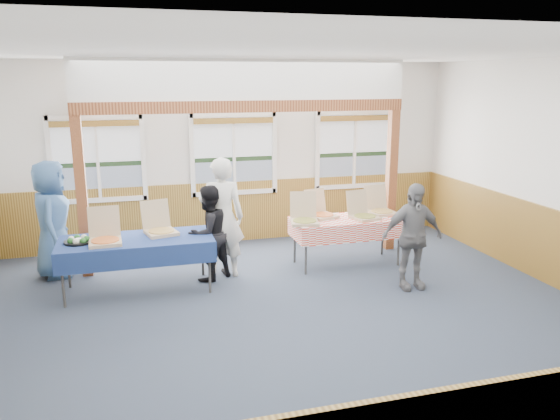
{
  "coord_description": "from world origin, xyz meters",
  "views": [
    {
      "loc": [
        -1.78,
        -6.03,
        2.91
      ],
      "look_at": [
        0.17,
        1.0,
        1.14
      ],
      "focal_mm": 35.0,
      "sensor_mm": 36.0,
      "label": 1
    }
  ],
  "objects_px": {
    "table_left": "(136,242)",
    "table_right": "(347,222)",
    "man_blue": "(52,219)",
    "person_grey": "(412,236)",
    "woman_white": "(222,218)",
    "woman_black": "(208,233)"
  },
  "relations": [
    {
      "from": "person_grey",
      "to": "woman_black",
      "type": "bearing_deg",
      "value": 160.42
    },
    {
      "from": "table_left",
      "to": "woman_white",
      "type": "bearing_deg",
      "value": 27.72
    },
    {
      "from": "table_left",
      "to": "man_blue",
      "type": "height_order",
      "value": "man_blue"
    },
    {
      "from": "woman_black",
      "to": "man_blue",
      "type": "bearing_deg",
      "value": -51.89
    },
    {
      "from": "man_blue",
      "to": "woman_black",
      "type": "bearing_deg",
      "value": -108.26
    },
    {
      "from": "table_left",
      "to": "woman_black",
      "type": "bearing_deg",
      "value": 25.11
    },
    {
      "from": "table_left",
      "to": "person_grey",
      "type": "relative_size",
      "value": 1.48
    },
    {
      "from": "person_grey",
      "to": "man_blue",
      "type": "bearing_deg",
      "value": 161.84
    },
    {
      "from": "table_right",
      "to": "man_blue",
      "type": "relative_size",
      "value": 1.07
    },
    {
      "from": "woman_white",
      "to": "woman_black",
      "type": "bearing_deg",
      "value": 32.26
    },
    {
      "from": "table_right",
      "to": "woman_white",
      "type": "height_order",
      "value": "woman_white"
    },
    {
      "from": "table_right",
      "to": "person_grey",
      "type": "relative_size",
      "value": 1.24
    },
    {
      "from": "table_left",
      "to": "person_grey",
      "type": "height_order",
      "value": "person_grey"
    },
    {
      "from": "table_left",
      "to": "table_right",
      "type": "distance_m",
      "value": 3.25
    },
    {
      "from": "table_right",
      "to": "woman_white",
      "type": "relative_size",
      "value": 1.04
    },
    {
      "from": "woman_white",
      "to": "woman_black",
      "type": "relative_size",
      "value": 1.27
    },
    {
      "from": "table_left",
      "to": "table_right",
      "type": "relative_size",
      "value": 1.19
    },
    {
      "from": "man_blue",
      "to": "person_grey",
      "type": "relative_size",
      "value": 1.16
    },
    {
      "from": "table_left",
      "to": "table_right",
      "type": "height_order",
      "value": "same"
    },
    {
      "from": "woman_black",
      "to": "person_grey",
      "type": "bearing_deg",
      "value": 124.9
    },
    {
      "from": "table_left",
      "to": "table_right",
      "type": "bearing_deg",
      "value": 20.1
    },
    {
      "from": "table_left",
      "to": "woman_white",
      "type": "height_order",
      "value": "woman_white"
    }
  ]
}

